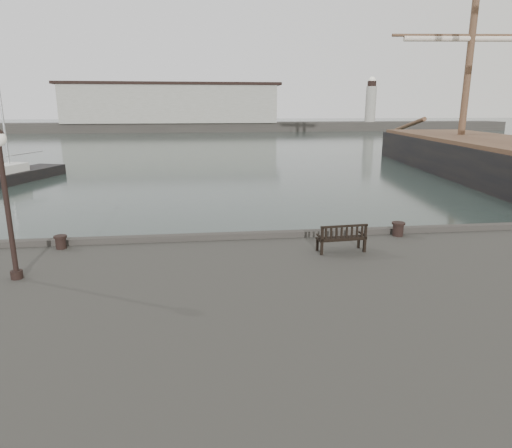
# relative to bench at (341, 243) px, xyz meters

# --- Properties ---
(ground) EXTENTS (400.00, 400.00, 0.00)m
(ground) POSITION_rel_bench_xyz_m (-1.46, 1.86, -1.82)
(ground) COLOR black
(ground) RESTS_ON ground
(breakwater) EXTENTS (140.00, 9.50, 12.20)m
(breakwater) POSITION_rel_bench_xyz_m (-6.02, 93.86, 2.48)
(breakwater) COLOR #383530
(breakwater) RESTS_ON ground
(bench) EXTENTS (1.42, 0.59, 0.80)m
(bench) POSITION_rel_bench_xyz_m (0.00, 0.00, 0.00)
(bench) COLOR black
(bench) RESTS_ON quay
(bollard_left) EXTENTS (0.39, 0.39, 0.39)m
(bollard_left) POSITION_rel_bench_xyz_m (-8.02, 1.31, -0.06)
(bollard_left) COLOR black
(bollard_left) RESTS_ON quay
(bollard_right) EXTENTS (0.46, 0.46, 0.44)m
(bollard_right) POSITION_rel_bench_xyz_m (2.32, 1.36, -0.03)
(bollard_right) COLOR black
(bollard_right) RESTS_ON quay
(lamp_post) EXTENTS (0.36, 0.36, 3.63)m
(lamp_post) POSITION_rel_bench_xyz_m (-8.40, -1.05, 2.07)
(lamp_post) COLOR black
(lamp_post) RESTS_ON quay
(yacht_d) EXTENTS (5.31, 9.54, 11.67)m
(yacht_d) POSITION_rel_bench_xyz_m (-17.87, 24.59, -1.58)
(yacht_d) COLOR black
(yacht_d) RESTS_ON ground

